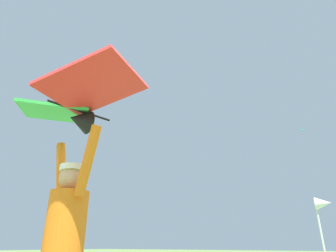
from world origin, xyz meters
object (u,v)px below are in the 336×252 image
object	(u,v)px
held_stunt_kite	(74,106)
marker_flag	(323,210)
kite_flyer_person	(63,245)
distant_kite_teal_low_left	(301,130)

from	to	relation	value
held_stunt_kite	marker_flag	xyz separation A→B (m)	(1.48, 4.89, -0.64)
marker_flag	kite_flyer_person	bearing A→B (deg)	-106.86
held_stunt_kite	distant_kite_teal_low_left	world-z (taller)	distant_kite_teal_low_left
distant_kite_teal_low_left	marker_flag	bearing A→B (deg)	-82.35
held_stunt_kite	distant_kite_teal_low_left	xyz separation A→B (m)	(-1.61, 27.84, 9.34)
marker_flag	held_stunt_kite	bearing A→B (deg)	-106.80
kite_flyer_person	marker_flag	distance (m)	5.08
kite_flyer_person	marker_flag	world-z (taller)	kite_flyer_person
held_stunt_kite	marker_flag	distance (m)	5.15
marker_flag	distant_kite_teal_low_left	bearing A→B (deg)	97.65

